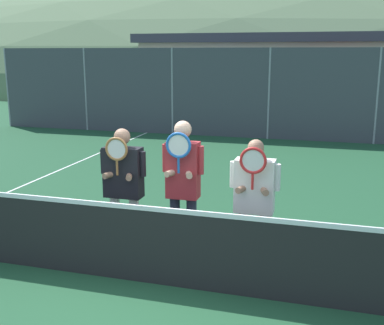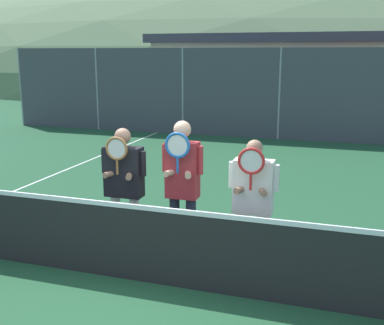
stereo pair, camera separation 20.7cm
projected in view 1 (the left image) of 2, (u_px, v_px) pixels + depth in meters
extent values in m
plane|color=#1E4C2D|center=(154.00, 283.00, 5.74)|extent=(120.00, 120.00, 0.00)
ellipsoid|color=#5B7551|center=(315.00, 78.00, 50.51)|extent=(111.75, 62.08, 21.73)
cube|color=beige|center=(302.00, 79.00, 21.16)|extent=(13.40, 5.00, 3.08)
cube|color=#3D4247|center=(304.00, 39.00, 20.77)|extent=(13.90, 5.50, 0.36)
cylinder|color=gray|center=(7.00, 88.00, 17.61)|extent=(0.06, 0.06, 2.83)
cylinder|color=gray|center=(86.00, 90.00, 16.75)|extent=(0.06, 0.06, 2.83)
cylinder|color=gray|center=(172.00, 92.00, 15.88)|extent=(0.06, 0.06, 2.83)
cylinder|color=gray|center=(269.00, 94.00, 15.02)|extent=(0.06, 0.06, 2.83)
cylinder|color=gray|center=(377.00, 97.00, 14.15)|extent=(0.06, 0.06, 2.83)
cube|color=#42474C|center=(269.00, 94.00, 15.02)|extent=(19.12, 0.02, 2.83)
cube|color=black|center=(153.00, 248.00, 5.63)|extent=(10.87, 0.02, 0.91)
cube|color=white|center=(152.00, 209.00, 5.53)|extent=(10.87, 0.03, 0.06)
cube|color=white|center=(15.00, 189.00, 9.66)|extent=(0.05, 16.00, 0.01)
cylinder|color=white|center=(116.00, 226.00, 6.46)|extent=(0.13, 0.13, 0.84)
cylinder|color=white|center=(135.00, 228.00, 6.38)|extent=(0.13, 0.13, 0.84)
cube|color=black|center=(123.00, 172.00, 6.25)|extent=(0.50, 0.22, 0.66)
sphere|color=#997056|center=(122.00, 137.00, 6.15)|extent=(0.21, 0.21, 0.21)
cylinder|color=black|center=(104.00, 161.00, 6.30)|extent=(0.08, 0.08, 0.32)
cylinder|color=black|center=(143.00, 164.00, 6.15)|extent=(0.08, 0.08, 0.32)
cylinder|color=#997056|center=(112.00, 174.00, 6.20)|extent=(0.16, 0.27, 0.08)
cylinder|color=#997056|center=(129.00, 176.00, 6.14)|extent=(0.16, 0.27, 0.08)
cylinder|color=#936033|center=(117.00, 167.00, 6.06)|extent=(0.03, 0.03, 0.20)
torus|color=#936033|center=(116.00, 149.00, 6.01)|extent=(0.31, 0.03, 0.31)
cylinder|color=silver|center=(116.00, 149.00, 6.01)|extent=(0.25, 0.00, 0.25)
cylinder|color=#232838|center=(175.00, 230.00, 6.21)|extent=(0.13, 0.13, 0.90)
cylinder|color=#232838|center=(192.00, 232.00, 6.15)|extent=(0.13, 0.13, 0.90)
cube|color=maroon|center=(183.00, 170.00, 6.00)|extent=(0.40, 0.22, 0.71)
sphere|color=tan|center=(183.00, 129.00, 5.89)|extent=(0.22, 0.22, 0.22)
cylinder|color=maroon|center=(166.00, 158.00, 6.03)|extent=(0.08, 0.08, 0.35)
cylinder|color=maroon|center=(201.00, 160.00, 5.91)|extent=(0.08, 0.08, 0.35)
cylinder|color=tan|center=(173.00, 172.00, 5.95)|extent=(0.16, 0.27, 0.08)
cylinder|color=tan|center=(189.00, 173.00, 5.89)|extent=(0.16, 0.27, 0.08)
cylinder|color=#1E5BAD|center=(179.00, 165.00, 5.81)|extent=(0.03, 0.03, 0.20)
torus|color=#1E5BAD|center=(178.00, 145.00, 5.75)|extent=(0.32, 0.03, 0.32)
cylinder|color=silver|center=(178.00, 145.00, 5.75)|extent=(0.26, 0.00, 0.26)
cylinder|color=white|center=(242.00, 243.00, 5.91)|extent=(0.13, 0.13, 0.82)
cylinder|color=white|center=(263.00, 245.00, 5.84)|extent=(0.13, 0.13, 0.82)
cube|color=white|center=(255.00, 186.00, 5.71)|extent=(0.47, 0.22, 0.65)
sphere|color=#997056|center=(256.00, 148.00, 5.60)|extent=(0.19, 0.19, 0.19)
cylinder|color=white|center=(233.00, 174.00, 5.75)|extent=(0.08, 0.08, 0.32)
cylinder|color=white|center=(277.00, 177.00, 5.61)|extent=(0.08, 0.08, 0.32)
cylinder|color=#997056|center=(244.00, 188.00, 5.66)|extent=(0.16, 0.27, 0.08)
cylinder|color=#997056|center=(263.00, 190.00, 5.60)|extent=(0.16, 0.27, 0.08)
cylinder|color=red|center=(252.00, 181.00, 5.52)|extent=(0.03, 0.03, 0.20)
torus|color=red|center=(253.00, 161.00, 5.46)|extent=(0.32, 0.03, 0.32)
cylinder|color=silver|center=(253.00, 161.00, 5.46)|extent=(0.26, 0.00, 0.26)
cube|color=silver|center=(129.00, 103.00, 19.09)|extent=(4.45, 1.75, 0.87)
cube|color=#2D3842|center=(129.00, 83.00, 18.92)|extent=(2.45, 1.61, 0.71)
cylinder|color=black|center=(156.00, 118.00, 17.96)|extent=(0.60, 0.16, 0.60)
cylinder|color=black|center=(171.00, 112.00, 19.64)|extent=(0.60, 0.16, 0.60)
cylinder|color=black|center=(86.00, 115.00, 18.75)|extent=(0.60, 0.16, 0.60)
cylinder|color=black|center=(106.00, 110.00, 20.43)|extent=(0.60, 0.16, 0.60)
cube|color=navy|center=(251.00, 107.00, 17.68)|extent=(4.43, 1.76, 0.86)
cube|color=#2D3842|center=(252.00, 85.00, 17.51)|extent=(2.43, 1.62, 0.70)
cylinder|color=black|center=(288.00, 123.00, 16.54)|extent=(0.60, 0.16, 0.60)
cylinder|color=black|center=(292.00, 117.00, 18.23)|extent=(0.60, 0.16, 0.60)
cylinder|color=black|center=(207.00, 120.00, 17.32)|extent=(0.60, 0.16, 0.60)
cylinder|color=black|center=(219.00, 114.00, 19.01)|extent=(0.60, 0.16, 0.60)
cylinder|color=black|center=(348.00, 126.00, 15.96)|extent=(0.60, 0.16, 0.60)
cylinder|color=black|center=(347.00, 119.00, 17.74)|extent=(0.60, 0.16, 0.60)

